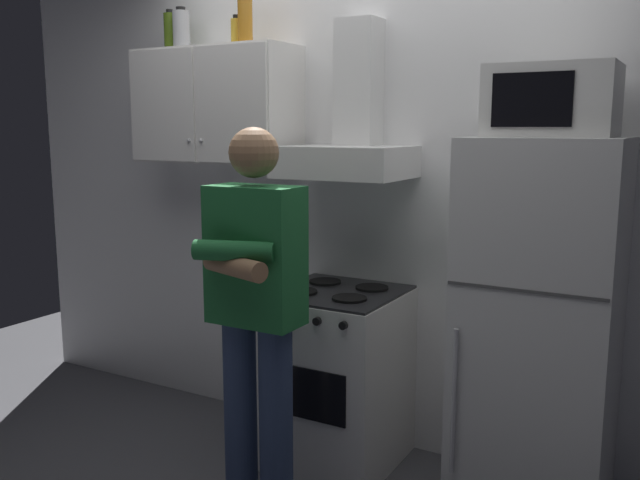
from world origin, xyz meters
The scene contains 11 objects.
back_wall_tiled centered at (0.00, 0.60, 1.35)m, with size 4.80×0.10×2.70m, color white.
upper_cabinet centered at (-0.85, 0.37, 1.75)m, with size 0.90×0.37×0.60m.
stove_oven centered at (-0.05, 0.25, 0.43)m, with size 0.60×0.62×0.87m.
range_hood centered at (-0.05, 0.38, 1.60)m, with size 0.60×0.44×0.75m.
refrigerator centered at (0.90, 0.25, 0.80)m, with size 0.60×0.62×1.60m.
microwave centered at (0.90, 0.27, 1.74)m, with size 0.48×0.37×0.28m.
person_standing centered at (-0.10, -0.36, 0.90)m, with size 0.38×0.33×1.64m.
bottle_canister_steel centered at (-1.08, 0.38, 2.16)m, with size 0.09×0.09×0.22m.
bottle_spice_jar centered at (-0.71, 0.38, 2.12)m, with size 0.05×0.05×0.16m.
bottle_liquor_amber centered at (-0.63, 0.35, 2.19)m, with size 0.07×0.07×0.29m.
bottle_olive_oil centered at (-1.18, 0.41, 2.16)m, with size 0.07×0.07×0.22m.
Camera 1 is at (1.45, -2.55, 1.64)m, focal length 38.16 mm.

